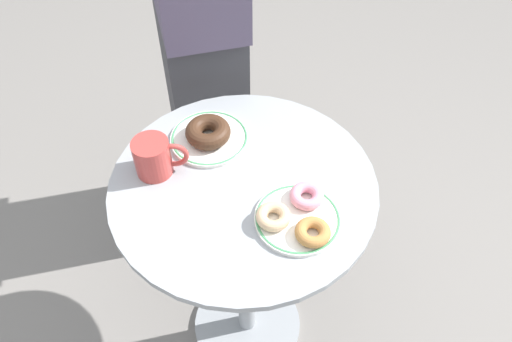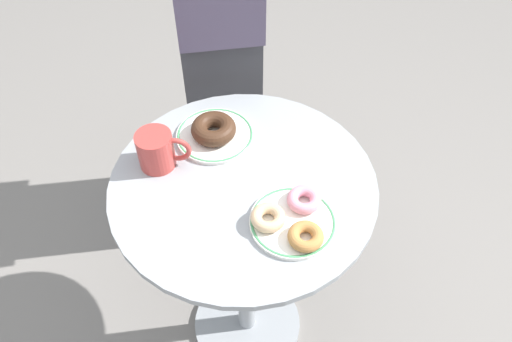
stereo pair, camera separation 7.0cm
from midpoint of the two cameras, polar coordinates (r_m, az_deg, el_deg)
ground_plane at (r=1.82m, az=-2.13°, el=-17.24°), size 7.00×7.00×0.02m
cafe_table at (r=1.37m, az=-2.73°, el=-8.64°), size 0.62×0.62×0.77m
plate_left at (r=1.25m, az=-6.90°, el=3.66°), size 0.19×0.19×0.01m
plate_right at (r=1.08m, az=2.88°, el=-5.52°), size 0.19×0.19×0.01m
donut_chocolate at (r=1.23m, az=-7.10°, el=4.37°), size 0.12×0.12×0.04m
donut_old_fashioned at (r=1.04m, az=4.70°, el=-6.85°), size 0.08×0.08×0.02m
donut_pink_frosted at (r=1.10m, az=3.94°, el=-2.91°), size 0.09×0.09×0.02m
donut_glazed at (r=1.06m, az=0.09°, el=-5.24°), size 0.10×0.10×0.02m
coffee_mug at (r=1.17m, az=-13.16°, el=1.49°), size 0.10×0.11×0.09m
person_figure at (r=1.53m, az=-7.96°, el=15.72°), size 0.48×0.40×1.68m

